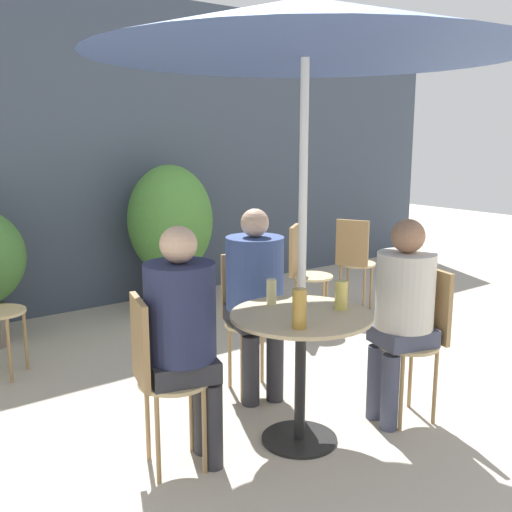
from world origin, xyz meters
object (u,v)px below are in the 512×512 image
at_px(potted_plant_1, 170,228).
at_px(bistro_chair_2, 157,367).
at_px(seated_person_1, 256,287).
at_px(umbrella, 306,28).
at_px(beer_glass_1, 299,309).
at_px(bistro_chair_1, 248,308).
at_px(seated_person_2, 184,327).
at_px(beer_glass_2, 341,295).
at_px(beer_glass_0, 271,292).
at_px(bistro_chair_5, 354,257).
at_px(bistro_chair_6, 303,266).
at_px(seated_person_0, 402,303).
at_px(bistro_chair_0, 421,329).
at_px(cafe_table_near, 301,345).

bearing_deg(potted_plant_1, bistro_chair_2, -120.55).
height_order(seated_person_1, potted_plant_1, potted_plant_1).
bearing_deg(umbrella, beer_glass_1, -133.81).
distance_m(bistro_chair_1, seated_person_2, 1.04).
bearing_deg(beer_glass_2, beer_glass_0, 128.83).
bearing_deg(seated_person_1, beer_glass_1, -97.72).
distance_m(bistro_chair_1, umbrella, 1.81).
height_order(bistro_chair_5, beer_glass_2, bistro_chair_5).
height_order(bistro_chair_6, seated_person_0, seated_person_0).
xyz_separation_m(seated_person_0, beer_glass_2, (-0.39, 0.10, 0.09)).
height_order(bistro_chair_6, umbrella, umbrella).
bearing_deg(seated_person_2, beer_glass_2, -90.04).
distance_m(bistro_chair_0, bistro_chair_1, 1.11).
height_order(bistro_chair_1, potted_plant_1, potted_plant_1).
relative_size(bistro_chair_0, potted_plant_1, 0.65).
relative_size(bistro_chair_0, seated_person_2, 0.73).
distance_m(bistro_chair_0, seated_person_0, 0.22).
bearing_deg(seated_person_1, bistro_chair_6, 51.75).
bearing_deg(umbrella, seated_person_1, 74.97).
xyz_separation_m(beer_glass_1, potted_plant_1, (0.92, 2.94, -0.04)).
xyz_separation_m(cafe_table_near, bistro_chair_2, (-0.76, 0.20, -0.01)).
xyz_separation_m(bistro_chair_0, seated_person_0, (-0.13, 0.04, 0.17)).
xyz_separation_m(bistro_chair_2, beer_glass_0, (0.75, 0.04, 0.26)).
bearing_deg(beer_glass_2, potted_plant_1, 79.63).
xyz_separation_m(cafe_table_near, bistro_chair_1, (0.20, 0.76, -0.01)).
relative_size(beer_glass_1, beer_glass_2, 1.25).
distance_m(bistro_chair_6, seated_person_2, 2.38).
bearing_deg(potted_plant_1, seated_person_1, -105.23).
distance_m(bistro_chair_5, seated_person_0, 2.20).
distance_m(bistro_chair_2, seated_person_0, 1.44).
relative_size(bistro_chair_2, beer_glass_0, 6.31).
bearing_deg(bistro_chair_0, seated_person_2, -90.00).
relative_size(potted_plant_1, umbrella, 0.60).
height_order(bistro_chair_6, beer_glass_1, beer_glass_1).
relative_size(bistro_chair_0, bistro_chair_5, 1.00).
bearing_deg(bistro_chair_0, seated_person_0, -90.00).
relative_size(bistro_chair_1, seated_person_0, 0.75).
xyz_separation_m(beer_glass_1, beer_glass_2, (0.40, 0.11, -0.02)).
relative_size(seated_person_0, umbrella, 0.52).
bearing_deg(bistro_chair_1, umbrella, -90.00).
height_order(bistro_chair_2, bistro_chair_6, same).
relative_size(beer_glass_0, beer_glass_2, 0.91).
distance_m(bistro_chair_5, bistro_chair_6, 0.67).
bearing_deg(bistro_chair_2, bistro_chair_6, -43.32).
distance_m(seated_person_0, umbrella, 1.59).
xyz_separation_m(bistro_chair_6, potted_plant_1, (-0.59, 1.26, 0.24)).
bearing_deg(bistro_chair_2, seated_person_1, -50.63).
bearing_deg(umbrella, beer_glass_0, 92.85).
bearing_deg(seated_person_1, beer_glass_0, -100.11).
distance_m(cafe_table_near, bistro_chair_5, 2.52).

